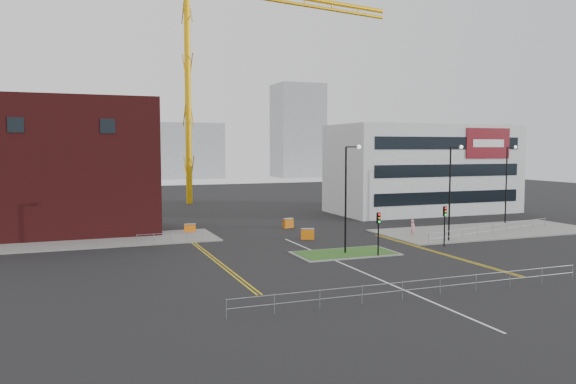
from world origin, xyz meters
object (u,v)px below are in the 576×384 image
object	(u,v)px
traffic_light_island	(379,226)
pedestrian	(413,228)
tower_crane	(220,36)
streetlamp_island	(348,190)

from	to	relation	value
traffic_light_island	pedestrian	distance (m)	11.45
tower_crane	streetlamp_island	bearing A→B (deg)	-91.66
tower_crane	pedestrian	world-z (taller)	tower_crane
tower_crane	traffic_light_island	world-z (taller)	tower_crane
tower_crane	pedestrian	xyz separation A→B (m)	(8.76, -42.49, -26.06)
tower_crane	streetlamp_island	world-z (taller)	tower_crane
traffic_light_island	pedestrian	bearing A→B (deg)	42.31
tower_crane	pedestrian	bearing A→B (deg)	-78.35
tower_crane	pedestrian	size ratio (longest dim) A/B	29.44
traffic_light_island	pedestrian	xyz separation A→B (m)	(8.38, 7.63, -1.68)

